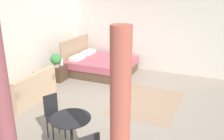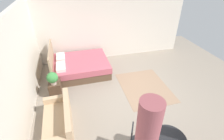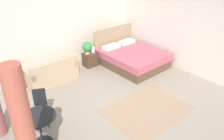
{
  "view_description": "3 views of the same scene",
  "coord_description": "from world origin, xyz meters",
  "px_view_note": "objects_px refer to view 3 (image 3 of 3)",
  "views": [
    {
      "loc": [
        -5.34,
        -1.99,
        2.87
      ],
      "look_at": [
        -0.24,
        0.27,
        0.98
      ],
      "focal_mm": 38.86,
      "sensor_mm": 36.0,
      "label": 1
    },
    {
      "loc": [
        -4.04,
        1.87,
        3.77
      ],
      "look_at": [
        0.22,
        0.77,
        1.0
      ],
      "focal_mm": 27.03,
      "sensor_mm": 36.0,
      "label": 2
    },
    {
      "loc": [
        -3.39,
        -3.45,
        3.58
      ],
      "look_at": [
        0.15,
        0.69,
        0.76
      ],
      "focal_mm": 35.91,
      "sensor_mm": 36.0,
      "label": 3
    }
  ],
  "objects_px": {
    "nightstand": "(90,59)",
    "balcony_table": "(40,125)",
    "potted_plant": "(87,47)",
    "couch": "(52,74)",
    "bed": "(132,57)",
    "cafe_chair_near_couch": "(40,104)",
    "vase": "(93,50)"
  },
  "relations": [
    {
      "from": "nightstand",
      "to": "balcony_table",
      "type": "height_order",
      "value": "balcony_table"
    },
    {
      "from": "nightstand",
      "to": "potted_plant",
      "type": "distance_m",
      "value": 0.5
    },
    {
      "from": "couch",
      "to": "potted_plant",
      "type": "height_order",
      "value": "potted_plant"
    },
    {
      "from": "bed",
      "to": "cafe_chair_near_couch",
      "type": "xyz_separation_m",
      "value": [
        -3.85,
        -0.88,
        0.23
      ]
    },
    {
      "from": "vase",
      "to": "cafe_chair_near_couch",
      "type": "height_order",
      "value": "cafe_chair_near_couch"
    },
    {
      "from": "vase",
      "to": "nightstand",
      "type": "bearing_deg",
      "value": 169.62
    },
    {
      "from": "nightstand",
      "to": "cafe_chair_near_couch",
      "type": "relative_size",
      "value": 0.55
    },
    {
      "from": "bed",
      "to": "potted_plant",
      "type": "bearing_deg",
      "value": 144.68
    },
    {
      "from": "bed",
      "to": "couch",
      "type": "relative_size",
      "value": 1.38
    },
    {
      "from": "couch",
      "to": "balcony_table",
      "type": "distance_m",
      "value": 2.68
    },
    {
      "from": "bed",
      "to": "nightstand",
      "type": "relative_size",
      "value": 4.42
    },
    {
      "from": "cafe_chair_near_couch",
      "to": "vase",
      "type": "bearing_deg",
      "value": 32.44
    },
    {
      "from": "couch",
      "to": "potted_plant",
      "type": "xyz_separation_m",
      "value": [
        1.45,
        0.15,
        0.46
      ]
    },
    {
      "from": "cafe_chair_near_couch",
      "to": "nightstand",
      "type": "bearing_deg",
      "value": 33.92
    },
    {
      "from": "bed",
      "to": "potted_plant",
      "type": "relative_size",
      "value": 5.03
    },
    {
      "from": "bed",
      "to": "nightstand",
      "type": "height_order",
      "value": "bed"
    },
    {
      "from": "couch",
      "to": "nightstand",
      "type": "height_order",
      "value": "couch"
    },
    {
      "from": "potted_plant",
      "to": "vase",
      "type": "distance_m",
      "value": 0.26
    },
    {
      "from": "nightstand",
      "to": "balcony_table",
      "type": "relative_size",
      "value": 0.68
    },
    {
      "from": "couch",
      "to": "potted_plant",
      "type": "bearing_deg",
      "value": 6.01
    },
    {
      "from": "couch",
      "to": "nightstand",
      "type": "relative_size",
      "value": 3.21
    },
    {
      "from": "nightstand",
      "to": "cafe_chair_near_couch",
      "type": "distance_m",
      "value": 3.22
    },
    {
      "from": "potted_plant",
      "to": "cafe_chair_near_couch",
      "type": "height_order",
      "value": "potted_plant"
    },
    {
      "from": "couch",
      "to": "vase",
      "type": "relative_size",
      "value": 7.9
    },
    {
      "from": "bed",
      "to": "cafe_chair_near_couch",
      "type": "relative_size",
      "value": 2.43
    },
    {
      "from": "cafe_chair_near_couch",
      "to": "couch",
      "type": "bearing_deg",
      "value": 55.95
    },
    {
      "from": "bed",
      "to": "couch",
      "type": "bearing_deg",
      "value": 164.54
    },
    {
      "from": "vase",
      "to": "couch",
      "type": "bearing_deg",
      "value": -175.66
    },
    {
      "from": "couch",
      "to": "cafe_chair_near_couch",
      "type": "distance_m",
      "value": 2.0
    },
    {
      "from": "bed",
      "to": "potted_plant",
      "type": "xyz_separation_m",
      "value": [
        -1.29,
        0.91,
        0.44
      ]
    },
    {
      "from": "couch",
      "to": "cafe_chair_near_couch",
      "type": "bearing_deg",
      "value": -124.05
    },
    {
      "from": "nightstand",
      "to": "vase",
      "type": "bearing_deg",
      "value": -10.38
    }
  ]
}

